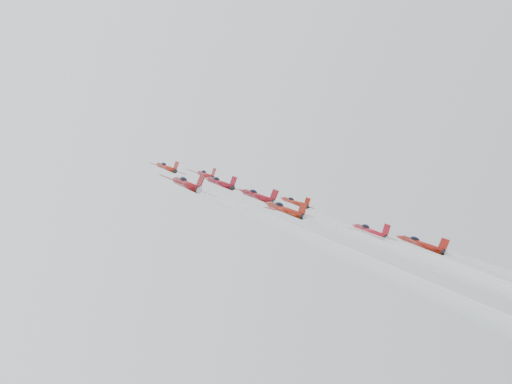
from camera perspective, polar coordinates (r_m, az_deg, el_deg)
jet_lead at (r=154.45m, az=-4.53°, el=1.53°), size 10.30×13.01×8.88m
jet_row2_left at (r=133.80m, az=-7.96°, el=2.18°), size 8.47×10.70×7.30m
jet_row2_center at (r=133.02m, az=-3.21°, el=0.82°), size 9.86×12.45×8.49m
jet_row2_right at (r=145.10m, az=3.49°, el=-0.92°), size 8.49×10.72×7.32m
jet_center at (r=82.13m, az=15.05°, el=-6.00°), size 9.99×91.90×59.89m
jet_rear_farleft at (r=54.87m, az=9.71°, el=-6.40°), size 9.30×85.60×55.79m
jet_rear_left at (r=68.69m, az=20.05°, el=-8.20°), size 8.94×82.26×53.61m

